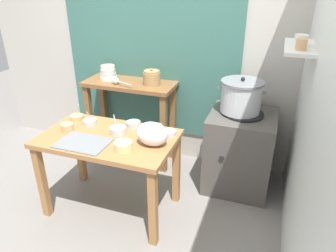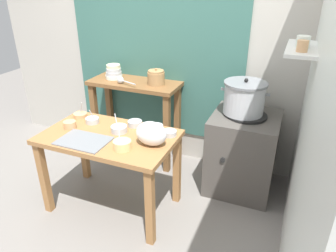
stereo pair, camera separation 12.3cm
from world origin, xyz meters
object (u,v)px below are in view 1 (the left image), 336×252
at_px(prep_table, 109,148).
at_px(prep_bowl_4, 77,117).
at_px(ladle, 116,81).
at_px(stove_block, 239,151).
at_px(serving_tray, 83,143).
at_px(prep_bowl_0, 118,130).
at_px(prep_bowl_6, 169,133).
at_px(prep_bowl_7, 133,124).
at_px(bowl_stack_enamel, 108,73).
at_px(prep_bowl_1, 67,127).
at_px(prep_bowl_3, 90,122).
at_px(prep_bowl_2, 156,128).
at_px(clay_pot, 152,78).
at_px(steamer_pot, 241,96).
at_px(plastic_bag, 152,134).
at_px(back_shelf_table, 130,102).
at_px(prep_bowl_5, 123,146).

relative_size(prep_table, prep_bowl_4, 7.35).
bearing_deg(ladle, stove_block, -1.04).
bearing_deg(serving_tray, prep_bowl_0, 55.01).
bearing_deg(prep_bowl_6, ladle, 143.84).
relative_size(prep_table, prep_bowl_7, 8.90).
relative_size(bowl_stack_enamel, prep_bowl_7, 1.44).
distance_m(prep_bowl_1, prep_bowl_3, 0.20).
bearing_deg(prep_bowl_4, prep_bowl_2, 0.96).
xyz_separation_m(clay_pot, prep_bowl_7, (0.07, -0.61, -0.23)).
distance_m(steamer_pot, clay_pot, 0.91).
distance_m(steamer_pot, ladle, 1.25).
bearing_deg(prep_bowl_3, bowl_stack_enamel, 105.39).
xyz_separation_m(prep_table, plastic_bag, (0.40, -0.01, 0.21)).
bearing_deg(prep_bowl_6, bowl_stack_enamel, 143.45).
xyz_separation_m(steamer_pot, prep_bowl_1, (-1.32, -0.76, -0.17)).
height_order(back_shelf_table, prep_bowl_5, back_shelf_table).
height_order(ladle, prep_bowl_4, ladle).
height_order(stove_block, prep_bowl_4, prep_bowl_4).
xyz_separation_m(prep_bowl_0, prep_bowl_6, (0.41, 0.10, -0.01)).
bearing_deg(prep_bowl_7, prep_bowl_0, -112.53).
distance_m(back_shelf_table, clay_pot, 0.39).
xyz_separation_m(plastic_bag, prep_bowl_1, (-0.77, -0.01, -0.06)).
bearing_deg(plastic_bag, prep_bowl_3, 166.12).
relative_size(ladle, plastic_bag, 0.99).
bearing_deg(prep_bowl_1, clay_pot, 64.19).
bearing_deg(ladle, back_shelf_table, 49.20).
bearing_deg(prep_bowl_1, prep_bowl_5, -13.02).
bearing_deg(prep_bowl_3, plastic_bag, -13.88).
bearing_deg(prep_bowl_5, prep_bowl_0, 125.10).
bearing_deg(prep_table, plastic_bag, -1.70).
bearing_deg(prep_bowl_2, bowl_stack_enamel, 140.45).
bearing_deg(prep_bowl_0, prep_bowl_1, -166.84).
xyz_separation_m(back_shelf_table, serving_tray, (0.08, -1.02, 0.05)).
relative_size(bowl_stack_enamel, prep_bowl_6, 1.56).
relative_size(prep_bowl_3, prep_bowl_6, 1.20).
relative_size(prep_table, clay_pot, 6.36).
relative_size(prep_bowl_3, prep_bowl_5, 0.86).
distance_m(clay_pot, prep_bowl_1, 0.99).
bearing_deg(prep_bowl_4, serving_tray, -50.85).
height_order(prep_bowl_1, prep_bowl_5, prep_bowl_5).
distance_m(prep_bowl_0, prep_bowl_7, 0.17).
distance_m(back_shelf_table, bowl_stack_enamel, 0.38).
xyz_separation_m(plastic_bag, prep_bowl_0, (-0.34, 0.09, -0.07)).
xyz_separation_m(stove_block, ladle, (-1.29, 0.02, 0.55)).
distance_m(bowl_stack_enamel, prep_bowl_6, 1.17).
bearing_deg(prep_bowl_3, back_shelf_table, 85.47).
bearing_deg(plastic_bag, prep_bowl_7, 137.81).
relative_size(prep_table, prep_bowl_6, 9.67).
bearing_deg(prep_bowl_5, ladle, 119.86).
bearing_deg(steamer_pot, ladle, 179.85).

